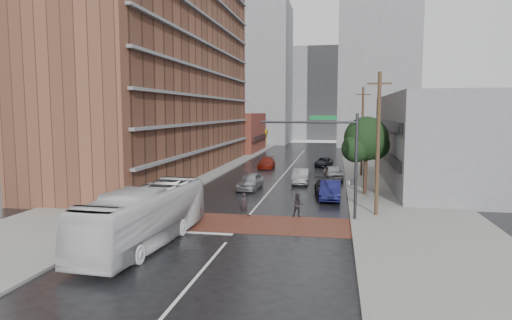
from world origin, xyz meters
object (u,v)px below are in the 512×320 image
at_px(car_travel_a, 250,181).
at_px(car_travel_c, 267,163).
at_px(pedestrian_a, 244,204).
at_px(suv_travel, 324,162).
at_px(transit_bus, 145,216).
at_px(car_parked_far, 333,172).
at_px(car_parked_mid, 326,188).
at_px(pedestrian_b, 298,205).
at_px(car_travel_b, 301,176).
at_px(car_parked_near, 330,190).

height_order(car_travel_a, car_travel_c, car_travel_a).
relative_size(pedestrian_a, suv_travel, 0.36).
height_order(transit_bus, suv_travel, transit_bus).
bearing_deg(car_parked_far, pedestrian_a, -115.83).
height_order(pedestrian_a, car_parked_mid, pedestrian_a).
bearing_deg(car_travel_c, car_travel_a, -86.45).
bearing_deg(pedestrian_b, suv_travel, 82.33).
height_order(car_travel_b, car_parked_mid, car_travel_b).
height_order(pedestrian_b, car_parked_far, pedestrian_b).
height_order(pedestrian_a, car_travel_c, pedestrian_a).
height_order(car_travel_b, car_parked_far, car_parked_far).
height_order(car_travel_a, car_parked_mid, car_travel_a).
height_order(car_travel_c, car_parked_near, car_parked_near).
height_order(car_travel_b, car_parked_near, car_parked_near).
height_order(pedestrian_a, car_travel_b, pedestrian_a).
bearing_deg(suv_travel, pedestrian_b, -84.63).
relative_size(car_travel_a, car_parked_far, 1.02).
bearing_deg(car_travel_b, car_travel_a, -136.74).
relative_size(pedestrian_b, suv_travel, 0.38).
relative_size(car_parked_mid, car_parked_far, 1.06).
bearing_deg(pedestrian_a, car_parked_near, 43.56).
relative_size(transit_bus, suv_travel, 2.65).
bearing_deg(car_parked_near, pedestrian_a, -130.43).
relative_size(pedestrian_a, car_travel_c, 0.34).
relative_size(transit_bus, car_travel_c, 2.46).
relative_size(pedestrian_b, car_travel_b, 0.36).
xyz_separation_m(car_travel_a, suv_travel, (6.31, 19.39, -0.19)).
distance_m(pedestrian_b, car_travel_c, 27.54).
xyz_separation_m(car_travel_b, car_parked_far, (3.23, 3.51, 0.02)).
bearing_deg(pedestrian_a, transit_bus, -120.53).
bearing_deg(suv_travel, transit_bus, -95.62).
relative_size(car_travel_a, car_parked_near, 0.97).
height_order(car_parked_mid, car_parked_far, car_parked_far).
distance_m(pedestrian_a, car_travel_c, 26.93).
bearing_deg(pedestrian_b, car_parked_mid, 72.41).
distance_m(car_travel_c, suv_travel, 7.84).
height_order(pedestrian_a, car_parked_far, pedestrian_a).
height_order(pedestrian_b, car_travel_a, pedestrian_b).
height_order(pedestrian_b, car_travel_b, pedestrian_b).
distance_m(car_travel_c, car_parked_near, 21.74).
bearing_deg(car_parked_far, car_parked_mid, -100.33).
bearing_deg(car_parked_near, car_travel_a, 154.96).
bearing_deg(car_parked_mid, pedestrian_b, -107.63).
bearing_deg(transit_bus, car_parked_near, 60.24).
bearing_deg(car_parked_near, car_travel_b, 112.19).
bearing_deg(car_travel_b, car_travel_c, 113.06).
bearing_deg(car_parked_far, car_travel_b, -139.97).
distance_m(pedestrian_a, car_travel_a, 10.55).
relative_size(pedestrian_a, car_travel_a, 0.34).
xyz_separation_m(transit_bus, pedestrian_a, (3.88, 8.18, -0.81)).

